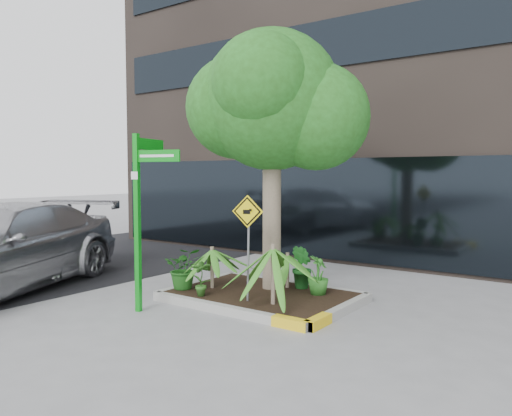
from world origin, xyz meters
The scene contains 14 objects.
ground centered at (0.00, 0.00, 0.00)m, with size 80.00×80.00×0.00m, color gray.
asphalt_road centered at (-6.50, 0.00, 0.01)m, with size 7.00×80.00×0.01m, color black.
building centered at (0.50, 8.50, 7.50)m, with size 18.00×8.00×15.00m, color #2D2621.
planter centered at (0.23, 0.27, 0.10)m, with size 3.35×2.36×0.15m.
tree centered at (0.14, 0.71, 3.66)m, with size 3.34×2.97×5.01m.
palm_front centered at (0.81, -0.25, 1.09)m, with size 1.13×1.13×1.26m.
palm_left centered at (-0.77, 0.04, 0.88)m, with size 0.88×0.88×0.98m.
palm_back centered at (0.37, 0.90, 0.78)m, with size 0.76×0.76×0.84m.
shrub_a centered at (-1.15, -0.32, 0.54)m, with size 0.71×0.71×0.79m, color #1D5819.
shrub_b centered at (1.10, 0.77, 0.50)m, with size 0.39×0.39×0.69m, color #2A7122.
shrub_c centered at (-0.51, -0.55, 0.47)m, with size 0.34×0.34×0.65m, color #2A601D.
shrub_d centered at (0.66, 0.97, 0.56)m, with size 0.46×0.46×0.83m, color #19571D.
street_sign_post centered at (-1.03, -1.43, 1.84)m, with size 1.01×0.86×2.97m.
cattle_sign centered at (0.34, -0.32, 1.37)m, with size 0.54×0.17×1.81m.
Camera 1 is at (5.36, -7.04, 2.32)m, focal length 35.00 mm.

